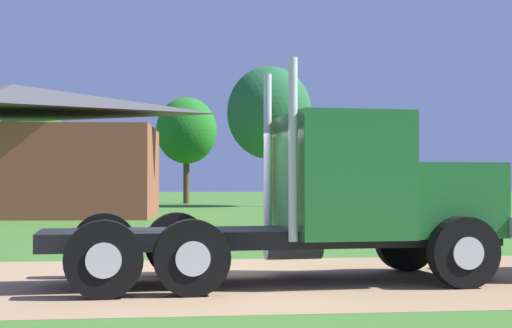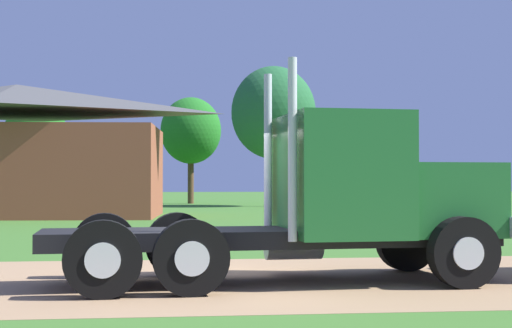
# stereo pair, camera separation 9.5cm
# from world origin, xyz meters

# --- Properties ---
(ground_plane) EXTENTS (200.00, 200.00, 0.00)m
(ground_plane) POSITION_xyz_m (0.00, 0.00, 0.00)
(ground_plane) COLOR #3C6E28
(dirt_track) EXTENTS (120.00, 6.75, 0.01)m
(dirt_track) POSITION_xyz_m (0.00, 0.00, 0.00)
(dirt_track) COLOR #A27F59
(dirt_track) RESTS_ON ground_plane
(truck_foreground_white) EXTENTS (7.63, 3.16, 3.55)m
(truck_foreground_white) POSITION_xyz_m (2.30, -0.33, 1.33)
(truck_foreground_white) COLOR black
(truck_foreground_white) RESTS_ON ground_plane
(shed_building) EXTENTS (14.10, 7.95, 6.13)m
(shed_building) POSITION_xyz_m (-7.65, 23.44, 2.96)
(shed_building) COLOR brown
(shed_building) RESTS_ON ground_plane
(tree_mid) EXTENTS (3.84, 3.84, 6.97)m
(tree_mid) POSITION_xyz_m (-9.16, 37.20, 4.83)
(tree_mid) COLOR #513823
(tree_mid) RESTS_ON ground_plane
(tree_right) EXTENTS (4.41, 4.41, 7.75)m
(tree_right) POSITION_xyz_m (0.88, 42.96, 5.30)
(tree_right) COLOR #513823
(tree_right) RESTS_ON ground_plane
(tree_far_right) EXTENTS (5.50, 5.50, 9.13)m
(tree_far_right) POSITION_xyz_m (6.09, 36.33, 6.09)
(tree_far_right) COLOR #513823
(tree_far_right) RESTS_ON ground_plane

